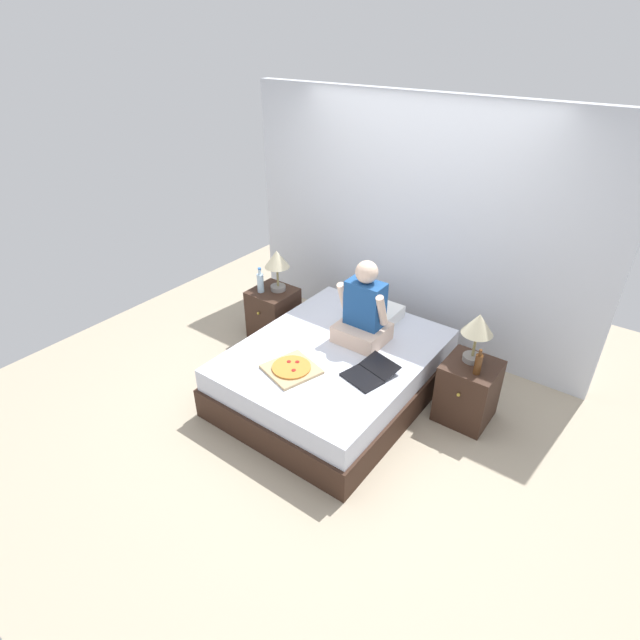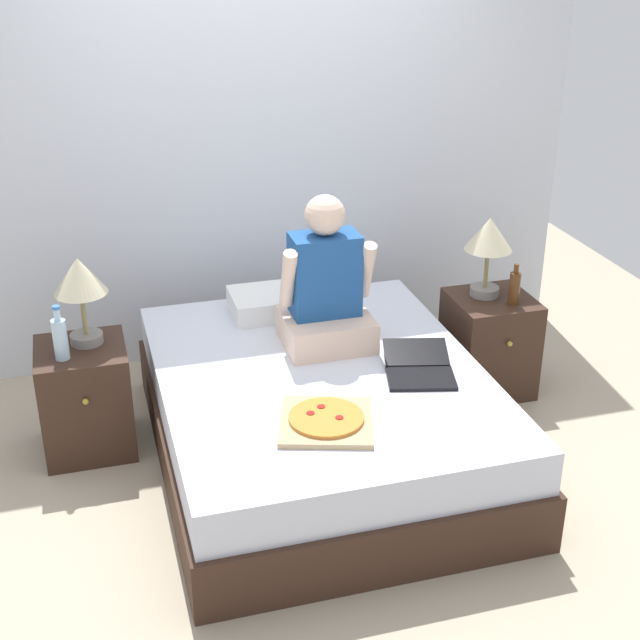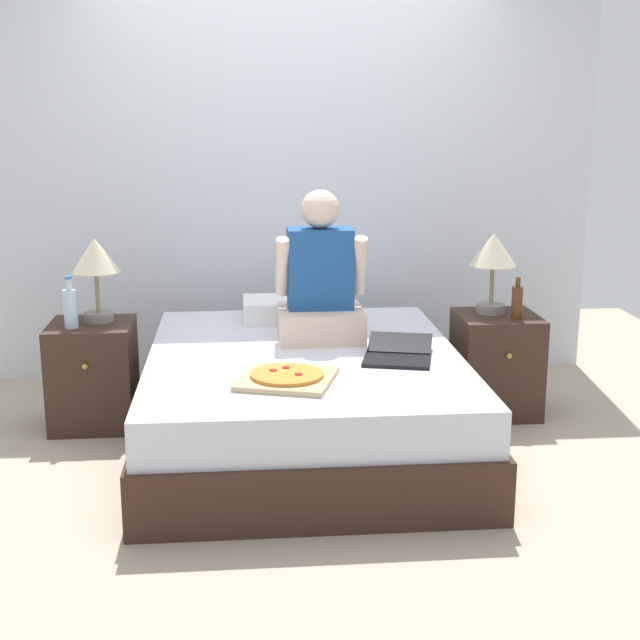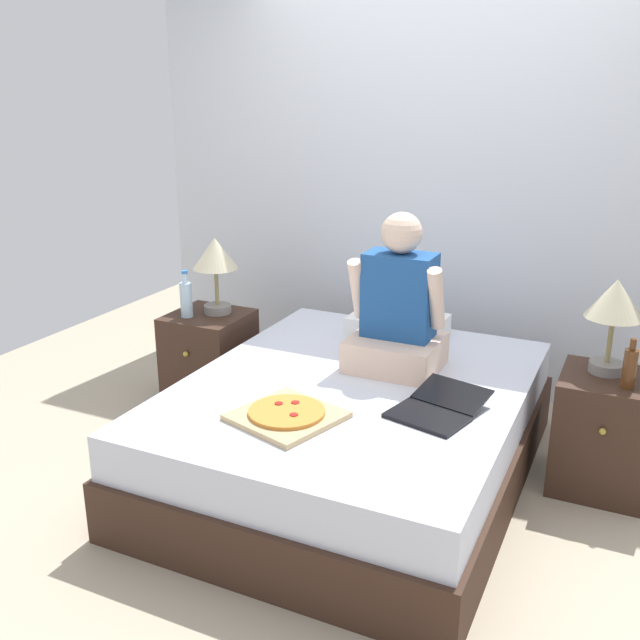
# 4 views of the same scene
# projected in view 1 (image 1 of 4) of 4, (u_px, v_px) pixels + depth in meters

# --- Properties ---
(ground_plane) EXTENTS (5.86, 5.86, 0.00)m
(ground_plane) POSITION_uv_depth(u_px,v_px,m) (334.00, 392.00, 4.73)
(ground_plane) COLOR tan
(wall_back) EXTENTS (3.86, 0.12, 2.50)m
(wall_back) POSITION_uv_depth(u_px,v_px,m) (414.00, 226.00, 5.02)
(wall_back) COLOR silver
(wall_back) RESTS_ON ground
(bed) EXTENTS (1.58, 1.99, 0.50)m
(bed) POSITION_uv_depth(u_px,v_px,m) (335.00, 372.00, 4.60)
(bed) COLOR #382319
(bed) RESTS_ON ground
(nightstand_left) EXTENTS (0.44, 0.47, 0.57)m
(nightstand_left) POSITION_uv_depth(u_px,v_px,m) (274.00, 314.00, 5.44)
(nightstand_left) COLOR #382319
(nightstand_left) RESTS_ON ground
(lamp_on_left_nightstand) EXTENTS (0.26, 0.26, 0.45)m
(lamp_on_left_nightstand) POSITION_uv_depth(u_px,v_px,m) (277.00, 262.00, 5.14)
(lamp_on_left_nightstand) COLOR gray
(lamp_on_left_nightstand) RESTS_ON nightstand_left
(water_bottle) EXTENTS (0.07, 0.07, 0.28)m
(water_bottle) POSITION_uv_depth(u_px,v_px,m) (260.00, 282.00, 5.21)
(water_bottle) COLOR silver
(water_bottle) RESTS_ON nightstand_left
(nightstand_right) EXTENTS (0.44, 0.47, 0.57)m
(nightstand_right) POSITION_uv_depth(u_px,v_px,m) (468.00, 391.00, 4.30)
(nightstand_right) COLOR #382319
(nightstand_right) RESTS_ON ground
(lamp_on_right_nightstand) EXTENTS (0.26, 0.26, 0.45)m
(lamp_on_right_nightstand) POSITION_uv_depth(u_px,v_px,m) (478.00, 328.00, 4.04)
(lamp_on_right_nightstand) COLOR gray
(lamp_on_right_nightstand) RESTS_ON nightstand_right
(beer_bottle) EXTENTS (0.06, 0.06, 0.23)m
(beer_bottle) POSITION_uv_depth(u_px,v_px,m) (478.00, 364.00, 4.00)
(beer_bottle) COLOR #512D14
(beer_bottle) RESTS_ON nightstand_right
(pillow) EXTENTS (0.52, 0.34, 0.12)m
(pillow) POSITION_uv_depth(u_px,v_px,m) (374.00, 310.00, 4.95)
(pillow) COLOR white
(pillow) RESTS_ON bed
(person_seated) EXTENTS (0.47, 0.40, 0.78)m
(person_seated) POSITION_uv_depth(u_px,v_px,m) (364.00, 312.00, 4.47)
(person_seated) COLOR beige
(person_seated) RESTS_ON bed
(laptop) EXTENTS (0.41, 0.48, 0.07)m
(laptop) POSITION_uv_depth(u_px,v_px,m) (368.00, 374.00, 4.12)
(laptop) COLOR black
(laptop) RESTS_ON bed
(pizza_box) EXTENTS (0.50, 0.50, 0.04)m
(pizza_box) POSITION_uv_depth(u_px,v_px,m) (291.00, 369.00, 4.19)
(pizza_box) COLOR tan
(pizza_box) RESTS_ON bed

